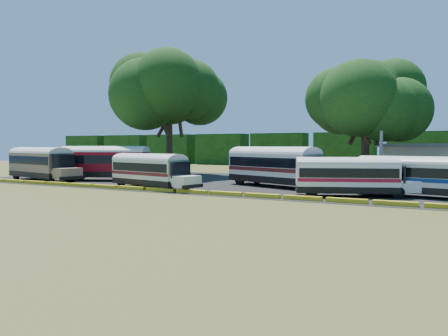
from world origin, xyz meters
The scene contains 13 objects.
ground centered at (0.00, 0.00, 0.00)m, with size 160.00×160.00×0.00m, color #46521B.
asphalt_strip centered at (1.00, 12.00, 0.01)m, with size 64.00×24.00×0.02m, color black.
curb centered at (0.00, 1.00, 0.15)m, with size 53.70×0.45×0.30m.
treeline_backdrop centered at (0.00, 48.00, 3.00)m, with size 130.00×4.00×6.00m.
bus_beige centered at (-22.30, 3.98, 2.05)m, with size 11.20×4.92×3.58m.
bus_red centered at (-16.21, 7.48, 2.12)m, with size 11.49×6.68×3.70m.
bus_cream_west centered at (-6.85, 2.71, 1.74)m, with size 9.61×4.32×3.07m.
bus_cream_east centered at (2.24, 9.31, 2.07)m, with size 11.37×6.54×3.66m.
bus_white_red centered at (9.86, 4.60, 1.65)m, with size 9.08×5.23×2.92m.
bus_white_blue centered at (14.08, 6.70, 1.69)m, with size 9.35×3.95×2.99m.
tree_west centered at (-14.43, 16.43, 10.71)m, with size 12.08×12.08×15.18m.
tree_center centered at (8.64, 17.99, 8.69)m, with size 9.97×9.97×12.39m.
utility_pole centered at (10.80, 13.62, 4.34)m, with size 1.60×0.30×8.46m.
Camera 1 is at (16.70, -27.97, 3.80)m, focal length 35.00 mm.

